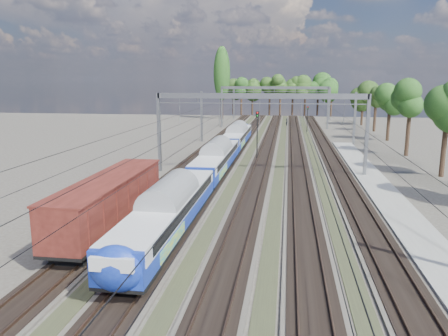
# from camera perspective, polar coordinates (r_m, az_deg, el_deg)

# --- Properties ---
(ground) EXTENTS (220.00, 220.00, 0.00)m
(ground) POSITION_cam_1_polar(r_m,az_deg,el_deg) (21.19, -1.20, -18.15)
(ground) COLOR #47423A
(ground) RESTS_ON ground
(track_bed) EXTENTS (21.00, 130.00, 0.34)m
(track_bed) POSITION_cam_1_polar(r_m,az_deg,el_deg) (64.08, 5.46, 2.13)
(track_bed) COLOR #47423A
(track_bed) RESTS_ON ground
(platform) EXTENTS (3.00, 70.00, 0.30)m
(platform) POSITION_cam_1_polar(r_m,az_deg,el_deg) (40.52, 20.79, -4.04)
(platform) COLOR gray
(platform) RESTS_ON ground
(catenary) EXTENTS (25.65, 130.00, 9.00)m
(catenary) POSITION_cam_1_polar(r_m,az_deg,el_deg) (71.01, 6.16, 8.15)
(catenary) COLOR slate
(catenary) RESTS_ON ground
(tree_belt) EXTENTS (37.98, 99.65, 11.65)m
(tree_belt) POSITION_cam_1_polar(r_m,az_deg,el_deg) (110.17, 10.54, 10.01)
(tree_belt) COLOR black
(tree_belt) RESTS_ON ground
(poplar) EXTENTS (4.40, 4.40, 19.04)m
(poplar) POSITION_cam_1_polar(r_m,az_deg,el_deg) (117.49, -0.29, 12.19)
(poplar) COLOR black
(poplar) RESTS_ON ground
(emu_train) EXTENTS (2.74, 58.10, 4.01)m
(emu_train) POSITION_cam_1_polar(r_m,az_deg,el_deg) (47.24, -1.03, 1.60)
(emu_train) COLOR black
(emu_train) RESTS_ON ground
(freight_boxcar) EXTENTS (2.99, 14.42, 3.72)m
(freight_boxcar) POSITION_cam_1_polar(r_m,az_deg,el_deg) (31.31, -14.74, -4.10)
(freight_boxcar) COLOR black
(freight_boxcar) RESTS_ON ground
(worker) EXTENTS (0.57, 0.70, 1.67)m
(worker) POSITION_cam_1_polar(r_m,az_deg,el_deg) (101.82, 8.18, 5.95)
(worker) COLOR black
(worker) RESTS_ON ground
(signal_near) EXTENTS (0.44, 0.41, 6.38)m
(signal_near) POSITION_cam_1_polar(r_m,az_deg,el_deg) (57.73, 4.37, 5.06)
(signal_near) COLOR black
(signal_near) RESTS_ON ground
(signal_far) EXTENTS (0.34, 0.31, 5.18)m
(signal_far) POSITION_cam_1_polar(r_m,az_deg,el_deg) (90.09, 10.85, 6.71)
(signal_far) COLOR black
(signal_far) RESTS_ON ground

